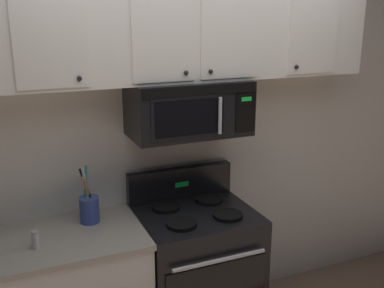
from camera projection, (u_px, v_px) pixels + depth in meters
back_wall at (175, 133)px, 3.19m from camera, size 5.20×0.10×2.70m
stove_range at (196, 271)px, 3.11m from camera, size 0.76×0.69×1.12m
over_range_microwave at (189, 108)px, 2.91m from camera, size 0.76×0.43×0.35m
upper_cabinets at (187, 36)px, 2.81m from camera, size 2.50×0.36×0.55m
utensil_crock_blue at (89, 207)px, 2.83m from camera, size 0.12×0.12×0.36m
salt_shaker at (35, 240)px, 2.52m from camera, size 0.04×0.04×0.10m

